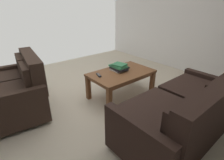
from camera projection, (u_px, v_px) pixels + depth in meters
name	position (u px, v px, depth m)	size (l,w,h in m)	color
ground_plane	(97.00, 101.00, 3.08)	(5.18, 4.93, 0.01)	beige
wall_left	(187.00, 14.00, 4.03)	(0.12, 4.93, 2.67)	silver
sofa_main	(186.00, 113.00, 2.12)	(1.75, 0.88, 0.85)	black
loveseat_near	(17.00, 90.00, 2.66)	(0.96, 1.32, 0.89)	black
coffee_table	(121.00, 76.00, 3.08)	(1.12, 0.68, 0.47)	brown
book_stack	(119.00, 67.00, 3.11)	(0.28, 0.33, 0.12)	silver
tv_remote	(99.00, 75.00, 2.90)	(0.09, 0.17, 0.02)	black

